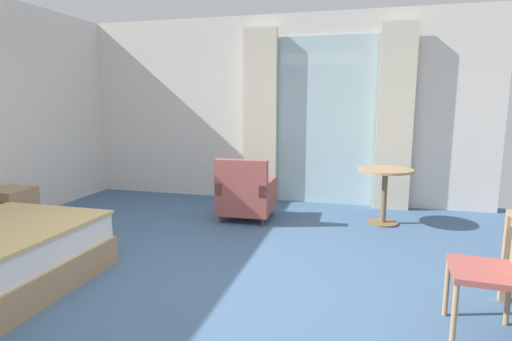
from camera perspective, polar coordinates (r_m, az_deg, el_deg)
The scene contains 9 objects.
ground at distance 3.72m, azimuth -8.18°, elevation -16.22°, with size 6.85×7.04×0.10m, color #426084.
wall_back at distance 6.47m, azimuth 2.88°, elevation 8.47°, with size 6.45×0.12×2.87m, color silver.
balcony_glass_door at distance 6.28m, azimuth 9.71°, elevation 6.74°, with size 1.54×0.02×2.52m, color silver.
curtain_panel_left at distance 6.35m, azimuth 0.61°, elevation 7.51°, with size 0.52×0.10×2.66m, color beige.
curtain_panel_right at distance 6.17m, azimuth 18.92°, elevation 6.93°, with size 0.50×0.10×2.66m, color beige.
nightstand at distance 5.79m, azimuth -31.07°, elevation -4.75°, with size 0.44×0.46×0.53m.
desk_chair at distance 3.14m, azimuth 31.07°, elevation -11.29°, with size 0.47×0.50×0.90m.
armchair_by_window at distance 5.42m, azimuth -1.43°, elevation -3.46°, with size 0.70×0.70×0.84m.
round_cafe_table at distance 5.45m, azimuth 17.62°, elevation -1.70°, with size 0.69×0.69×0.72m.
Camera 1 is at (1.33, -3.07, 1.56)m, focal length 28.52 mm.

